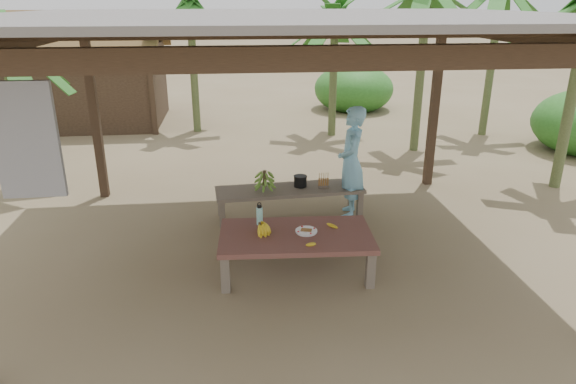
{
  "coord_description": "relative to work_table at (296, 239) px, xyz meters",
  "views": [
    {
      "loc": [
        -0.63,
        -6.04,
        3.1
      ],
      "look_at": [
        0.04,
        0.03,
        0.8
      ],
      "focal_mm": 32.0,
      "sensor_mm": 36.0,
      "label": 1
    }
  ],
  "objects": [
    {
      "name": "work_table",
      "position": [
        0.0,
        0.0,
        0.0
      ],
      "size": [
        1.85,
        1.09,
        0.5
      ],
      "rotation": [
        0.0,
        0.0,
        -0.05
      ],
      "color": "brown",
      "rests_on": "ground"
    },
    {
      "name": "pavilion",
      "position": [
        -0.08,
        0.57,
        2.34
      ],
      "size": [
        6.6,
        5.6,
        2.95
      ],
      "color": "black",
      "rests_on": "ground"
    },
    {
      "name": "cooking_pot",
      "position": [
        0.29,
        1.75,
        0.1
      ],
      "size": [
        0.19,
        0.19,
        0.16
      ],
      "primitive_type": "cylinder",
      "color": "black",
      "rests_on": "bench"
    },
    {
      "name": "plate",
      "position": [
        0.13,
        0.01,
        0.08
      ],
      "size": [
        0.26,
        0.26,
        0.04
      ],
      "color": "white",
      "rests_on": "work_table"
    },
    {
      "name": "loose_banana_front",
      "position": [
        0.13,
        -0.35,
        0.09
      ],
      "size": [
        0.15,
        0.1,
        0.04
      ],
      "primitive_type": "ellipsoid",
      "rotation": [
        0.0,
        0.0,
        1.98
      ],
      "color": "yellow",
      "rests_on": "work_table"
    },
    {
      "name": "ground",
      "position": [
        -0.07,
        0.58,
        -0.43
      ],
      "size": [
        80.0,
        80.0,
        0.0
      ],
      "primitive_type": "plane",
      "color": "brown",
      "rests_on": "ground"
    },
    {
      "name": "woman",
      "position": [
        1.03,
        1.65,
        0.4
      ],
      "size": [
        0.52,
        0.68,
        1.67
      ],
      "primitive_type": "imported",
      "rotation": [
        0.0,
        0.0,
        -1.77
      ],
      "color": "#7AC3E8",
      "rests_on": "ground"
    },
    {
      "name": "banana_plant_nw",
      "position": [
        -1.57,
        7.28,
        2.38
      ],
      "size": [
        1.8,
        1.8,
        3.31
      ],
      "color": "#596638",
      "rests_on": "ground"
    },
    {
      "name": "skewer_rack",
      "position": [
        0.62,
        1.67,
        0.14
      ],
      "size": [
        0.18,
        0.09,
        0.24
      ],
      "primitive_type": null,
      "rotation": [
        0.0,
        0.0,
        0.06
      ],
      "color": "#A57F47",
      "rests_on": "bench"
    },
    {
      "name": "green_banana_stalk",
      "position": [
        -0.26,
        1.66,
        0.17
      ],
      "size": [
        0.29,
        0.29,
        0.31
      ],
      "primitive_type": null,
      "rotation": [
        0.0,
        0.0,
        0.06
      ],
      "color": "#598C2D",
      "rests_on": "bench"
    },
    {
      "name": "ripe_banana_bunch",
      "position": [
        -0.42,
        0.05,
        0.14
      ],
      "size": [
        0.31,
        0.29,
        0.15
      ],
      "primitive_type": null,
      "rotation": [
        0.0,
        0.0,
        -0.35
      ],
      "color": "yellow",
      "rests_on": "work_table"
    },
    {
      "name": "hut",
      "position": [
        -4.57,
        8.58,
        0.67
      ],
      "size": [
        4.4,
        3.43,
        2.85
      ],
      "color": "black",
      "rests_on": "ground"
    },
    {
      "name": "banana_plant_n",
      "position": [
        1.7,
        6.53,
        2.08
      ],
      "size": [
        1.8,
        1.8,
        3.0
      ],
      "color": "#596638",
      "rests_on": "ground"
    },
    {
      "name": "banana_plant_w",
      "position": [
        -4.36,
        3.69,
        1.8
      ],
      "size": [
        1.8,
        1.8,
        2.72
      ],
      "color": "#596638",
      "rests_on": "ground"
    },
    {
      "name": "bench",
      "position": [
        0.12,
        1.68,
        -0.04
      ],
      "size": [
        2.23,
        0.74,
        0.45
      ],
      "rotation": [
        0.0,
        0.0,
        0.06
      ],
      "color": "brown",
      "rests_on": "ground"
    },
    {
      "name": "water_flask",
      "position": [
        -0.41,
        0.32,
        0.19
      ],
      "size": [
        0.08,
        0.08,
        0.29
      ],
      "color": "#44D6C4",
      "rests_on": "work_table"
    },
    {
      "name": "loose_banana_side",
      "position": [
        0.46,
        0.13,
        0.09
      ],
      "size": [
        0.15,
        0.14,
        0.04
      ],
      "primitive_type": "ellipsoid",
      "rotation": [
        0.0,
        0.0,
        0.83
      ],
      "color": "yellow",
      "rests_on": "work_table"
    }
  ]
}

